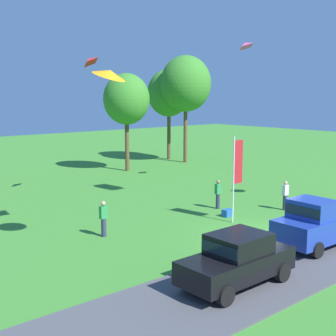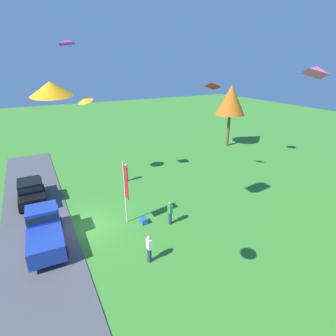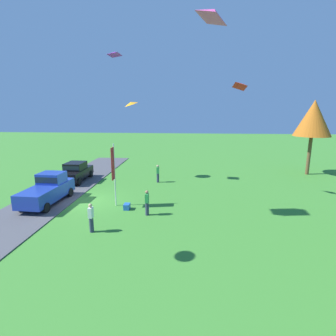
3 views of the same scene
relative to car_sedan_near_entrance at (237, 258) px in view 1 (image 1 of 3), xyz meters
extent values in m
plane|color=#3D842D|center=(5.43, 3.02, -1.04)|extent=(120.00, 120.00, 0.00)
cube|color=#4C4C51|center=(5.43, 0.04, -1.01)|extent=(36.00, 4.40, 0.06)
cube|color=black|center=(-0.03, 0.00, -0.24)|extent=(4.40, 1.80, 0.80)
cube|color=black|center=(0.07, 0.00, 0.51)|extent=(2.00, 1.64, 0.70)
cube|color=#19232D|center=(0.07, 0.00, 0.51)|extent=(2.04, 1.61, 0.38)
cylinder|color=black|center=(-1.53, -0.85, -0.64)|extent=(0.68, 0.24, 0.68)
cylinder|color=black|center=(-1.53, 0.86, -0.64)|extent=(0.68, 0.24, 0.68)
cylinder|color=black|center=(1.46, -0.86, -0.64)|extent=(0.68, 0.24, 0.68)
cylinder|color=black|center=(1.46, 0.85, -0.64)|extent=(0.68, 0.24, 0.68)
cube|color=#1E389E|center=(6.26, 0.51, -0.14)|extent=(5.06, 2.07, 1.00)
cube|color=#1E389E|center=(5.46, 0.53, 0.76)|extent=(1.56, 1.81, 0.80)
cube|color=#19232D|center=(5.46, 0.53, 0.76)|extent=(1.59, 1.78, 0.44)
cylinder|color=black|center=(4.53, -0.34, -0.64)|extent=(0.69, 0.26, 0.68)
cylinder|color=black|center=(4.60, 1.47, -0.64)|extent=(0.69, 0.26, 0.68)
cylinder|color=black|center=(7.99, 1.35, -0.64)|extent=(0.69, 0.26, 0.68)
cylinder|color=#2D334C|center=(-0.32, 7.95, -0.60)|extent=(0.24, 0.24, 0.88)
cube|color=#2D8E47|center=(-0.32, 7.95, 0.14)|extent=(0.36, 0.22, 0.60)
sphere|color=tan|center=(-0.32, 7.95, 0.56)|extent=(0.22, 0.22, 0.22)
cylinder|color=#2D334C|center=(7.75, 8.19, -0.60)|extent=(0.24, 0.24, 0.88)
cube|color=#2D8E47|center=(7.75, 8.19, 0.14)|extent=(0.36, 0.22, 0.60)
sphere|color=#9E7051|center=(7.75, 8.19, 0.56)|extent=(0.22, 0.22, 0.22)
cylinder|color=#2D334C|center=(10.45, 5.42, -0.60)|extent=(0.24, 0.24, 0.88)
cube|color=white|center=(10.45, 5.42, 0.14)|extent=(0.36, 0.22, 0.60)
sphere|color=tan|center=(10.45, 5.42, 0.56)|extent=(0.22, 0.22, 0.22)
cylinder|color=brown|center=(11.82, 22.85, 1.18)|extent=(0.36, 0.36, 4.44)
ellipsoid|color=#387F28|center=(11.82, 22.85, 5.20)|extent=(3.99, 3.99, 4.39)
cylinder|color=brown|center=(19.18, 23.32, 1.68)|extent=(0.36, 0.36, 5.44)
ellipsoid|color=#387F28|center=(19.18, 23.32, 6.61)|extent=(4.90, 4.90, 5.39)
cylinder|color=brown|center=(19.37, 26.01, 1.37)|extent=(0.36, 0.36, 4.83)
ellipsoid|color=#387F28|center=(19.37, 26.01, 5.74)|extent=(4.34, 4.34, 4.78)
cylinder|color=silver|center=(6.16, 5.63, 1.23)|extent=(0.08, 0.08, 4.54)
cube|color=red|center=(6.51, 5.63, 2.14)|extent=(0.64, 0.04, 2.27)
cube|color=blue|center=(6.84, 6.60, -0.84)|extent=(0.56, 0.40, 0.40)
cone|color=orange|center=(-1.65, 5.24, 6.41)|extent=(1.77, 1.78, 0.68)
pyramid|color=#EA4C9E|center=(13.95, 11.66, 8.99)|extent=(1.00, 1.07, 0.62)
pyramid|color=red|center=(3.17, 14.68, 7.58)|extent=(1.36, 1.32, 0.67)
camera|label=1|loc=(-11.95, -10.17, 5.62)|focal=50.00mm
camera|label=2|loc=(21.21, 0.85, 9.29)|focal=28.00mm
camera|label=3|loc=(23.90, 10.87, 5.79)|focal=28.00mm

